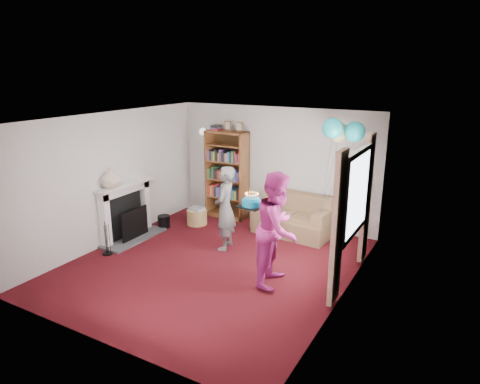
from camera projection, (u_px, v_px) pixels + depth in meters
The scene contains 16 objects.
ground at pixel (213, 264), 7.38m from camera, with size 5.00×5.00×0.00m, color #390811.
wall_back at pixel (275, 166), 9.13m from camera, with size 4.50×0.02×2.50m, color silver.
wall_left at pixel (111, 178), 8.09m from camera, with size 0.02×5.00×2.50m, color silver.
wall_right at pixel (347, 218), 5.96m from camera, with size 0.02×5.00×2.50m, color silver.
ceiling at pixel (210, 118), 6.68m from camera, with size 4.50×5.00×0.01m, color white.
fireplace at pixel (128, 214), 8.38m from camera, with size 0.55×1.80×1.12m.
window_bay at pixel (354, 209), 6.50m from camera, with size 0.14×2.02×2.20m.
wall_sconce at pixel (203, 132), 9.65m from camera, with size 0.16×0.23×0.16m.
bookcase at pixel (228, 175), 9.54m from camera, with size 0.92×0.42×2.16m.
sofa at pixel (294, 219), 8.71m from camera, with size 1.53×0.81×0.81m.
wicker_basket at pixel (197, 217), 9.24m from camera, with size 0.43×0.43×0.38m.
person_striped at pixel (225, 208), 7.84m from camera, with size 0.57×0.38×1.57m, color black.
person_magenta at pixel (278, 229), 6.54m from camera, with size 0.87×0.68×1.79m, color #AA2270.
birthday_cake at pixel (252, 203), 6.82m from camera, with size 0.38×0.38×0.22m.
balloons at pixel (342, 131), 7.37m from camera, with size 0.74×0.74×1.82m.
mantel_vase at pixel (110, 178), 7.88m from camera, with size 0.37×0.37×0.38m, color beige.
Camera 1 is at (3.72, -5.63, 3.27)m, focal length 32.00 mm.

